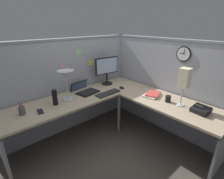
% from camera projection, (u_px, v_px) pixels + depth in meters
% --- Properties ---
extents(ground_plane, '(6.80, 6.80, 0.00)m').
position_uv_depth(ground_plane, '(118.00, 139.00, 2.83)').
color(ground_plane, '#4C443D').
extents(cubicle_wall_back, '(2.57, 0.12, 1.58)m').
position_uv_depth(cubicle_wall_back, '(68.00, 86.00, 2.91)').
color(cubicle_wall_back, '#999EA8').
rests_on(cubicle_wall_back, ground).
extents(cubicle_wall_right, '(0.12, 2.37, 1.58)m').
position_uv_depth(cubicle_wall_right, '(167.00, 86.00, 2.89)').
color(cubicle_wall_right, '#999EA8').
rests_on(cubicle_wall_right, ground).
extents(desk, '(2.35, 2.15, 0.73)m').
position_uv_depth(desk, '(114.00, 109.00, 2.47)').
color(desk, tan).
rests_on(desk, ground).
extents(monitor, '(0.46, 0.20, 0.50)m').
position_uv_depth(monitor, '(107.00, 69.00, 3.08)').
color(monitor, black).
rests_on(monitor, desk).
extents(laptop, '(0.39, 0.43, 0.22)m').
position_uv_depth(laptop, '(84.00, 90.00, 2.83)').
color(laptop, black).
rests_on(laptop, desk).
extents(keyboard, '(0.43, 0.16, 0.02)m').
position_uv_depth(keyboard, '(108.00, 93.00, 2.74)').
color(keyboard, '#232326').
rests_on(keyboard, desk).
extents(computer_mouse, '(0.06, 0.10, 0.03)m').
position_uv_depth(computer_mouse, '(122.00, 88.00, 2.96)').
color(computer_mouse, black).
rests_on(computer_mouse, desk).
extents(desk_lamp_dome, '(0.24, 0.24, 0.44)m').
position_uv_depth(desk_lamp_dome, '(66.00, 76.00, 2.42)').
color(desk_lamp_dome, '#B7BABF').
rests_on(desk_lamp_dome, desk).
extents(pen_cup, '(0.08, 0.08, 0.18)m').
position_uv_depth(pen_cup, '(22.00, 111.00, 2.11)').
color(pen_cup, '#4C4C51').
rests_on(pen_cup, desk).
extents(cell_phone, '(0.09, 0.15, 0.01)m').
position_uv_depth(cell_phone, '(40.00, 111.00, 2.19)').
color(cell_phone, black).
rests_on(cell_phone, desk).
extents(thermos_flask, '(0.07, 0.07, 0.22)m').
position_uv_depth(thermos_flask, '(55.00, 97.00, 2.35)').
color(thermos_flask, black).
rests_on(thermos_flask, desk).
extents(office_phone, '(0.21, 0.22, 0.11)m').
position_uv_depth(office_phone, '(201.00, 110.00, 2.16)').
color(office_phone, black).
rests_on(office_phone, desk).
extents(book_stack, '(0.33, 0.27, 0.04)m').
position_uv_depth(book_stack, '(152.00, 94.00, 2.67)').
color(book_stack, silver).
rests_on(book_stack, desk).
extents(desk_lamp_paper, '(0.13, 0.13, 0.53)m').
position_uv_depth(desk_lamp_paper, '(184.00, 79.00, 2.22)').
color(desk_lamp_paper, '#B7BABF').
rests_on(desk_lamp_paper, desk).
extents(coffee_mug, '(0.08, 0.08, 0.10)m').
position_uv_depth(coffee_mug, '(168.00, 99.00, 2.45)').
color(coffee_mug, black).
rests_on(coffee_mug, desk).
extents(wall_clock, '(0.04, 0.22, 0.22)m').
position_uv_depth(wall_clock, '(184.00, 54.00, 2.48)').
color(wall_clock, black).
extents(pinned_note_leftmost, '(0.09, 0.00, 0.07)m').
position_uv_depth(pinned_note_leftmost, '(63.00, 66.00, 2.68)').
color(pinned_note_leftmost, pink).
extents(pinned_note_middle, '(0.09, 0.00, 0.09)m').
position_uv_depth(pinned_note_middle, '(90.00, 63.00, 3.03)').
color(pinned_note_middle, '#EAD84C').
extents(pinned_note_rightmost, '(0.10, 0.00, 0.10)m').
position_uv_depth(pinned_note_rightmost, '(79.00, 53.00, 2.81)').
color(pinned_note_rightmost, '#8CCC99').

